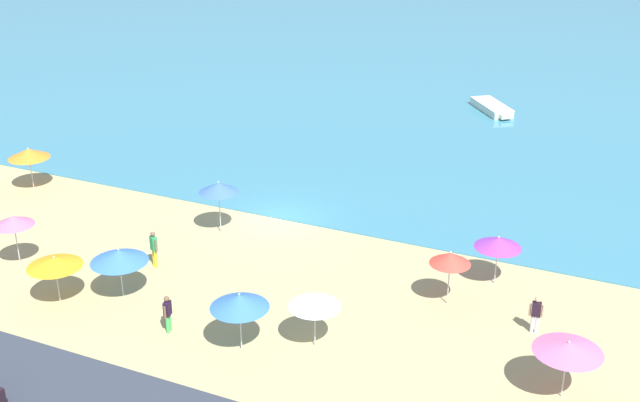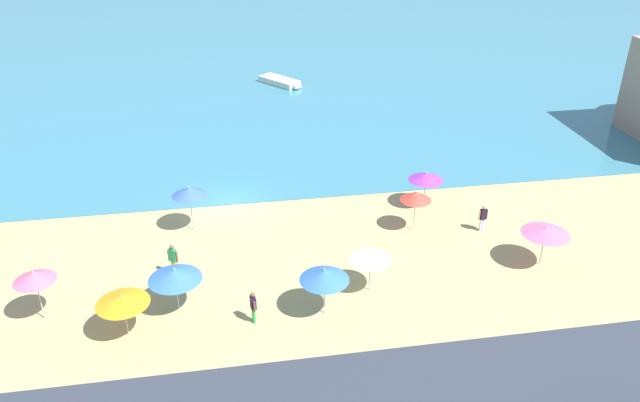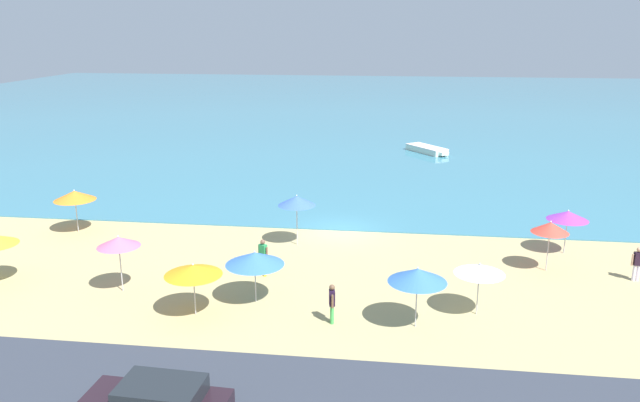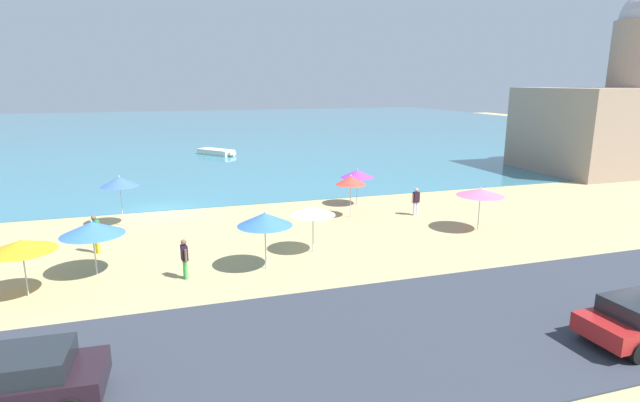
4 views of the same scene
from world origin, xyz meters
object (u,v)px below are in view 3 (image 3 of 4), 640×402
Objects in this scene: beach_umbrella_3 at (255,258)px; beach_umbrella_9 at (550,227)px; bather_1 at (332,302)px; skiff_nearshore at (427,149)px; bather_2 at (263,255)px; beach_umbrella_0 at (118,242)px; beach_umbrella_10 at (75,195)px; beach_umbrella_8 at (297,201)px; beach_umbrella_4 at (568,216)px; beach_umbrella_2 at (193,270)px; bather_3 at (637,262)px; beach_umbrella_1 at (480,269)px; beach_umbrella_5 at (418,275)px.

beach_umbrella_9 is (12.78, 5.10, 0.22)m from beach_umbrella_3.
skiff_nearshore is (4.84, 34.16, -0.56)m from bather_1.
beach_umbrella_3 is 1.38× the size of bather_2.
beach_umbrella_0 is 1.05× the size of beach_umbrella_10.
beach_umbrella_8 is 9.23m from bather_1.
beach_umbrella_10 is (-26.11, 0.01, 0.12)m from beach_umbrella_4.
beach_umbrella_9 reaches higher than bather_1.
beach_umbrella_8 is (6.55, 6.85, 0.14)m from beach_umbrella_0.
bather_3 is at bearing 17.45° from beach_umbrella_2.
beach_umbrella_10 is 17.87m from bather_1.
beach_umbrella_1 reaches higher than bather_1.
beach_umbrella_9 reaches higher than bather_3.
beach_umbrella_5 is (-2.44, -1.38, 0.18)m from beach_umbrella_1.
beach_umbrella_2 is at bearing -24.98° from beach_umbrella_0.
beach_umbrella_4 reaches higher than beach_umbrella_1.
beach_umbrella_3 is 16.12m from beach_umbrella_4.
beach_umbrella_5 is at bearing -26.08° from beach_umbrella_10.
beach_umbrella_1 is at bearing -126.30° from beach_umbrella_9.
bather_2 is at bearing 23.32° from beach_umbrella_0.
beach_umbrella_10 is at bearing 157.23° from bather_2.
beach_umbrella_0 is at bearing 178.76° from beach_umbrella_1.
beach_umbrella_0 is 22.90m from bather_3.
beach_umbrella_10 is 28.65m from bather_3.
beach_umbrella_5 is 3.43m from bather_1.
bather_3 is at bearing -73.64° from skiff_nearshore.
beach_umbrella_5 is 0.99× the size of beach_umbrella_9.
beach_umbrella_1 is at bearing 29.51° from beach_umbrella_5.
beach_umbrella_8 is 1.70× the size of bather_1.
beach_umbrella_5 is 11.55m from bather_3.
beach_umbrella_5 reaches higher than beach_umbrella_10.
bather_2 is (11.64, -4.89, -1.11)m from beach_umbrella_10.
beach_umbrella_4 is (14.18, 7.65, 0.07)m from beach_umbrella_3.
beach_umbrella_1 is 6.36m from beach_umbrella_9.
beach_umbrella_9 is at bearing 168.71° from bather_3.
bather_1 is at bearing -30.95° from beach_umbrella_10.
beach_umbrella_1 is 9.24m from beach_umbrella_4.
beach_umbrella_8 is (2.68, 8.65, 0.50)m from beach_umbrella_2.
bather_3 is (28.44, -3.30, -1.20)m from beach_umbrella_10.
beach_umbrella_3 is at bearing -32.69° from beach_umbrella_10.
beach_umbrella_0 is 0.94× the size of beach_umbrella_8.
skiff_nearshore is (8.49, 29.88, -0.66)m from bather_2.
beach_umbrella_0 reaches higher than beach_umbrella_9.
beach_umbrella_3 is at bearing -2.94° from beach_umbrella_0.
beach_umbrella_5 is (-7.61, -9.05, 0.12)m from beach_umbrella_4.
beach_umbrella_3 is (2.12, 1.50, 0.02)m from beach_umbrella_2.
bather_3 is at bearing -6.62° from beach_umbrella_10.
beach_umbrella_9 is 1.01× the size of beach_umbrella_10.
bather_3 is (16.79, 1.59, -0.09)m from bather_2.
skiff_nearshore is (7.65, 25.49, -2.06)m from beach_umbrella_8.
beach_umbrella_10 is (-12.49, 0.50, -0.29)m from beach_umbrella_8.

